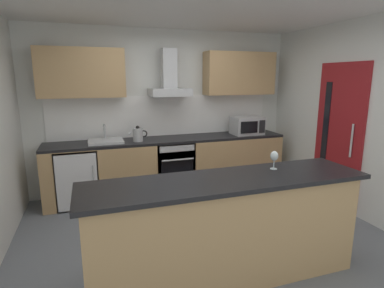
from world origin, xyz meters
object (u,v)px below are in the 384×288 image
object	(u,v)px
oven	(173,165)
kettle	(138,134)
sink	(106,141)
range_hood	(169,81)
microwave	(247,125)
refrigerator	(78,177)
wine_glass	(274,157)

from	to	relation	value
oven	kettle	distance (m)	0.77
sink	range_hood	world-z (taller)	range_hood
microwave	range_hood	bearing A→B (deg)	173.13
sink	kettle	xyz separation A→B (m)	(0.47, -0.04, 0.08)
refrigerator	range_hood	xyz separation A→B (m)	(1.44, 0.13, 1.36)
oven	range_hood	distance (m)	1.33
microwave	wine_glass	xyz separation A→B (m)	(-0.88, -2.16, 0.06)
refrigerator	wine_glass	size ratio (longest dim) A/B	4.78
refrigerator	microwave	world-z (taller)	microwave
microwave	kettle	distance (m)	1.85
refrigerator	range_hood	distance (m)	1.99
oven	microwave	world-z (taller)	microwave
refrigerator	sink	size ratio (longest dim) A/B	1.70
range_hood	wine_glass	world-z (taller)	range_hood
kettle	range_hood	bearing A→B (deg)	16.78
oven	sink	distance (m)	1.12
oven	range_hood	bearing A→B (deg)	90.00
oven	refrigerator	xyz separation A→B (m)	(-1.44, -0.00, -0.03)
microwave	range_hood	distance (m)	1.51
kettle	wine_glass	world-z (taller)	wine_glass
kettle	range_hood	size ratio (longest dim) A/B	0.40
microwave	kettle	xyz separation A→B (m)	(-1.85, -0.01, -0.04)
refrigerator	microwave	distance (m)	2.82
wine_glass	kettle	bearing A→B (deg)	114.19
refrigerator	microwave	xyz separation A→B (m)	(2.75, -0.03, 0.62)
sink	kettle	bearing A→B (deg)	-5.40
sink	range_hood	xyz separation A→B (m)	(1.01, 0.12, 0.86)
wine_glass	sink	bearing A→B (deg)	123.25
sink	wine_glass	distance (m)	2.63
sink	range_hood	size ratio (longest dim) A/B	0.69
microwave	wine_glass	bearing A→B (deg)	-112.20
refrigerator	kettle	size ratio (longest dim) A/B	2.94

